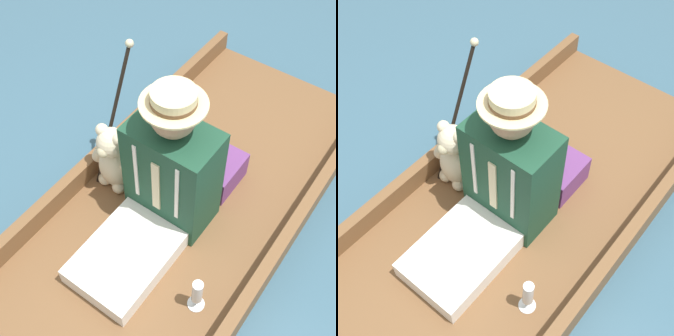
{
  "view_description": "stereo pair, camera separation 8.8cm",
  "coord_description": "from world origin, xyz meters",
  "views": [
    {
      "loc": [
        -0.77,
        0.98,
        2.24
      ],
      "look_at": [
        0.04,
        -0.14,
        0.5
      ],
      "focal_mm": 50.0,
      "sensor_mm": 36.0,
      "label": 1
    },
    {
      "loc": [
        -0.84,
        0.93,
        2.24
      ],
      "look_at": [
        0.04,
        -0.14,
        0.5
      ],
      "focal_mm": 50.0,
      "sensor_mm": 36.0,
      "label": 2
    }
  ],
  "objects": [
    {
      "name": "ground_plane",
      "position": [
        0.0,
        0.0,
        0.0
      ],
      "size": [
        16.0,
        16.0,
        0.0
      ],
      "primitive_type": "plane",
      "color": "#385B70"
    },
    {
      "name": "punt_boat",
      "position": [
        0.0,
        0.0,
        0.06
      ],
      "size": [
        1.18,
        3.12,
        0.23
      ],
      "color": "brown",
      "rests_on": "ground_plane"
    },
    {
      "name": "seat_cushion",
      "position": [
        0.03,
        -0.49,
        0.19
      ],
      "size": [
        0.4,
        0.28,
        0.17
      ],
      "color": "#6B3875",
      "rests_on": "punt_boat"
    },
    {
      "name": "seated_person",
      "position": [
        0.04,
        -0.1,
        0.41
      ],
      "size": [
        0.43,
        0.81,
        0.86
      ],
      "rotation": [
        0.0,
        0.0,
        0.0
      ],
      "color": "white",
      "rests_on": "punt_boat"
    },
    {
      "name": "teddy_bear",
      "position": [
        0.4,
        -0.14,
        0.31
      ],
      "size": [
        0.31,
        0.18,
        0.44
      ],
      "color": "beige",
      "rests_on": "punt_boat"
    },
    {
      "name": "wine_glass",
      "position": [
        -0.37,
        0.2,
        0.23
      ],
      "size": [
        0.08,
        0.08,
        0.22
      ],
      "color": "silver",
      "rests_on": "punt_boat"
    },
    {
      "name": "walking_cane",
      "position": [
        0.49,
        -0.3,
        0.54
      ],
      "size": [
        0.04,
        0.39,
        0.76
      ],
      "color": "black",
      "rests_on": "punt_boat"
    }
  ]
}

